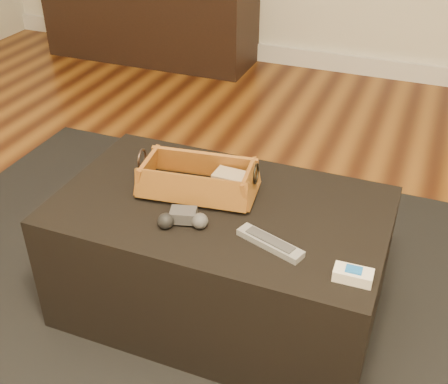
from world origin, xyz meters
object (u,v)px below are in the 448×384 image
at_px(silver_remote, 270,243).
at_px(cream_gadget, 353,275).
at_px(tv_remote, 191,188).
at_px(game_controller, 183,219).
at_px(ottoman, 221,258).
at_px(media_cabinet, 150,18).
at_px(wicker_basket, 198,181).

distance_m(silver_remote, cream_gadget, 0.24).
height_order(tv_remote, game_controller, game_controller).
relative_size(tv_remote, game_controller, 1.27).
xyz_separation_m(ottoman, silver_remote, (0.20, -0.14, 0.22)).
distance_m(ottoman, silver_remote, 0.33).
relative_size(ottoman, game_controller, 6.65).
bearing_deg(tv_remote, silver_remote, -40.53).
relative_size(media_cabinet, game_controller, 9.58).
height_order(wicker_basket, silver_remote, wicker_basket).
relative_size(wicker_basket, game_controller, 2.54).
height_order(game_controller, silver_remote, game_controller).
distance_m(tv_remote, cream_gadget, 0.58).
relative_size(ottoman, silver_remote, 4.92).
distance_m(tv_remote, game_controller, 0.16).
distance_m(tv_remote, wicker_basket, 0.03).
xyz_separation_m(ottoman, cream_gadget, (0.43, -0.19, 0.23)).
distance_m(wicker_basket, cream_gadget, 0.57).
bearing_deg(ottoman, cream_gadget, -23.67).
distance_m(media_cabinet, tv_remote, 2.49).
bearing_deg(game_controller, cream_gadget, -5.96).
bearing_deg(wicker_basket, tv_remote, -135.71).
bearing_deg(silver_remote, media_cabinet, 124.90).
height_order(tv_remote, silver_remote, tv_remote).
relative_size(tv_remote, silver_remote, 0.94).
relative_size(wicker_basket, silver_remote, 1.88).
bearing_deg(ottoman, tv_remote, 169.80).
xyz_separation_m(wicker_basket, cream_gadget, (0.52, -0.23, -0.03)).
relative_size(media_cabinet, cream_gadget, 14.56).
bearing_deg(tv_remote, game_controller, -87.15).
distance_m(ottoman, cream_gadget, 0.53).
xyz_separation_m(media_cabinet, tv_remote, (1.29, -2.12, 0.17)).
height_order(ottoman, wicker_basket, wicker_basket).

